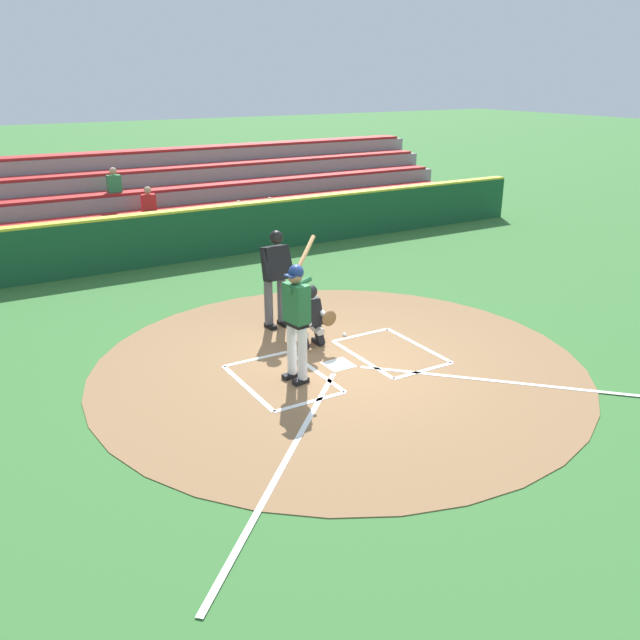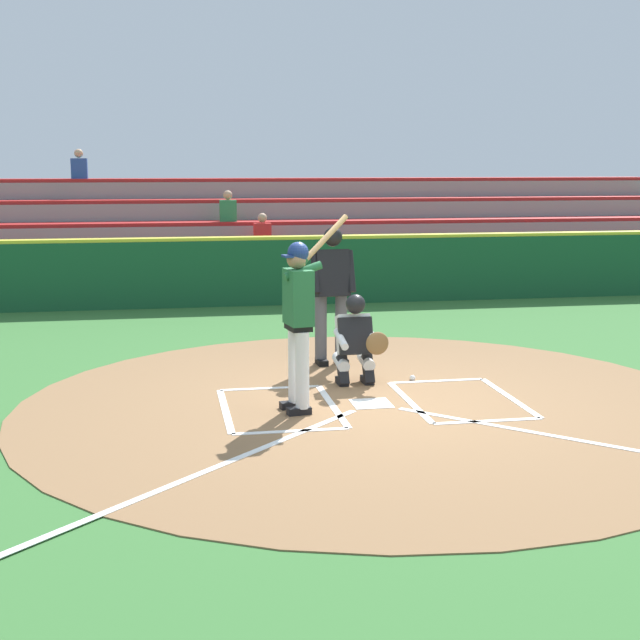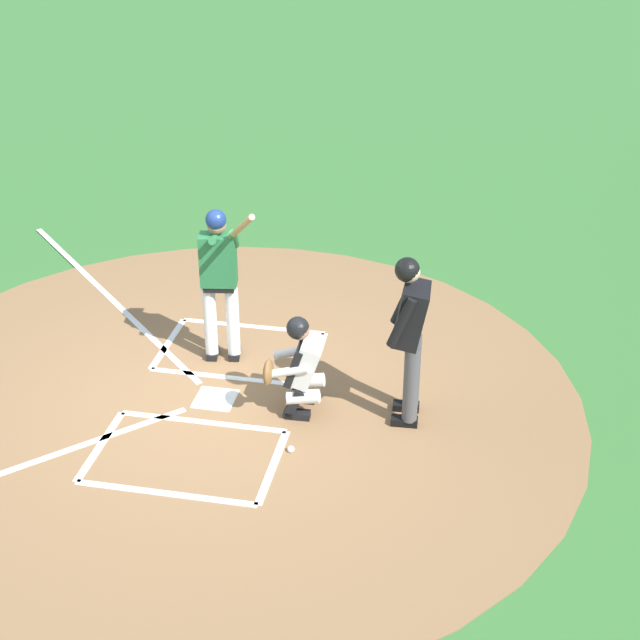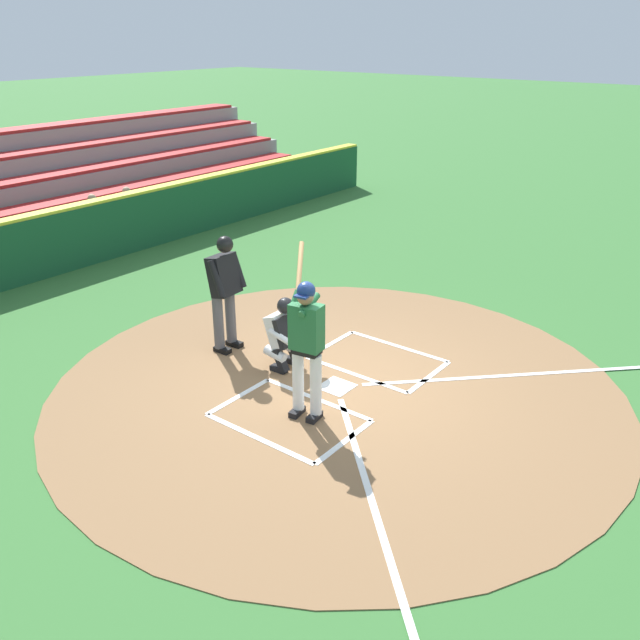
# 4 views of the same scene
# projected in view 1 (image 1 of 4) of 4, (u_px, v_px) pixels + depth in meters

# --- Properties ---
(ground_plane) EXTENTS (120.00, 120.00, 0.00)m
(ground_plane) POSITION_uv_depth(u_px,v_px,m) (339.00, 365.00, 10.89)
(ground_plane) COLOR #387033
(dirt_circle) EXTENTS (8.00, 8.00, 0.01)m
(dirt_circle) POSITION_uv_depth(u_px,v_px,m) (339.00, 365.00, 10.89)
(dirt_circle) COLOR olive
(dirt_circle) RESTS_ON ground
(home_plate_and_chalk) EXTENTS (7.93, 4.91, 0.01)m
(home_plate_and_chalk) POSITION_uv_depth(u_px,v_px,m) (369.00, 385.00, 10.18)
(home_plate_and_chalk) COLOR white
(home_plate_and_chalk) RESTS_ON dirt_circle
(batter) EXTENTS (0.87, 0.84, 2.13)m
(batter) POSITION_uv_depth(u_px,v_px,m) (297.00, 314.00, 9.99)
(batter) COLOR white
(batter) RESTS_ON ground
(catcher) EXTENTS (0.60, 0.60, 1.13)m
(catcher) POSITION_uv_depth(u_px,v_px,m) (311.00, 314.00, 11.46)
(catcher) COLOR black
(catcher) RESTS_ON ground
(plate_umpire) EXTENTS (0.59, 0.43, 1.86)m
(plate_umpire) POSITION_uv_depth(u_px,v_px,m) (276.00, 272.00, 12.16)
(plate_umpire) COLOR #4C4C51
(plate_umpire) RESTS_ON ground
(baseball) EXTENTS (0.07, 0.07, 0.07)m
(baseball) POSITION_uv_depth(u_px,v_px,m) (344.00, 335.00, 12.07)
(baseball) COLOR white
(baseball) RESTS_ON ground
(backstop_wall) EXTENTS (22.00, 0.36, 1.31)m
(backstop_wall) POSITION_uv_depth(u_px,v_px,m) (180.00, 236.00, 16.70)
(backstop_wall) COLOR #19512D
(backstop_wall) RESTS_ON ground
(bleacher_stand) EXTENTS (20.00, 4.25, 3.00)m
(bleacher_stand) POSITION_uv_depth(u_px,v_px,m) (141.00, 207.00, 19.25)
(bleacher_stand) COLOR gray
(bleacher_stand) RESTS_ON ground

